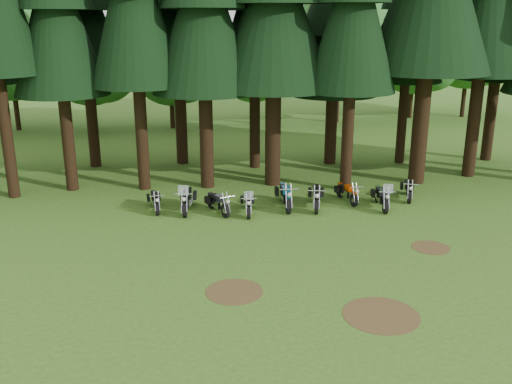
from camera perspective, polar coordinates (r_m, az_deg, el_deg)
The scene contains 21 objects.
ground at distance 20.09m, azimuth 5.84°, elevation -6.77°, with size 120.00×120.00×0.00m, color #35631C.
pine_back_4 at distance 32.21m, azimuth 7.96°, elevation 17.27°, with size 4.94×4.94×13.78m.
decid_1 at distance 45.14m, azimuth -23.11°, elevation 12.98°, with size 7.91×7.69×9.88m.
decid_2 at distance 43.13m, azimuth -16.02°, elevation 12.36°, with size 6.72×6.53×8.40m.
decid_3 at distance 43.10m, azimuth -8.20°, elevation 12.24°, with size 6.12×5.95×7.65m.
decid_4 at distance 44.71m, azimuth 0.09°, elevation 12.40°, with size 5.93×5.76×7.41m.
decid_5 at distance 45.40m, azimuth 8.91°, elevation 14.63°, with size 8.45×8.21×10.56m.
decid_6 at distance 48.90m, azimuth 16.01°, elevation 13.16°, with size 7.06×6.86×8.82m.
decid_7 at distance 50.69m, azimuth 21.12°, elevation 13.97°, with size 8.44×8.20×10.55m.
dirt_patch_0 at distance 17.85m, azimuth -2.19°, elevation -9.91°, with size 1.80×1.80×0.01m, color #4C3D1E.
dirt_patch_1 at distance 21.96m, azimuth 17.09°, elevation -5.33°, with size 1.40×1.40×0.01m, color #4C3D1E.
dirt_patch_2 at distance 16.94m, azimuth 12.39°, elevation -11.93°, with size 2.20×2.20×0.01m, color #4C3D1E.
motorcycle_0 at distance 25.19m, azimuth -10.06°, elevation -0.93°, with size 0.41×1.96×0.80m.
motorcycle_1 at distance 24.86m, azimuth -6.92°, elevation -0.81°, with size 0.60×2.37×1.49m.
motorcycle_2 at distance 24.53m, azimuth -3.83°, elevation -1.14°, with size 0.87×1.95×0.83m.
motorcycle_3 at distance 24.41m, azimuth -0.82°, elevation -1.19°, with size 0.45×2.05×1.29m.
motorcycle_4 at distance 25.20m, azimuth 2.94°, elevation -0.42°, with size 0.37×2.46×1.00m.
motorcycle_5 at distance 25.25m, azimuth 6.04°, elevation -0.52°, with size 0.65×2.31×0.95m.
motorcycle_6 at distance 26.27m, azimuth 9.08°, elevation -0.09°, with size 0.47×2.00×0.82m.
motorcycle_7 at distance 25.68m, azimuth 12.45°, elevation -0.57°, with size 0.57×2.25×1.41m.
motorcycle_8 at distance 27.31m, azimuth 14.96°, elevation 0.21°, with size 0.70×1.97×0.82m.
Camera 1 is at (-4.46, -17.82, 8.15)m, focal length 40.00 mm.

